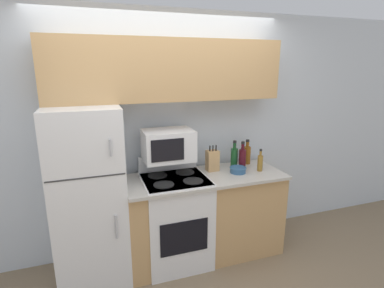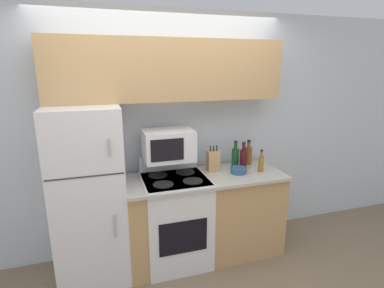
% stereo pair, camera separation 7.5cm
% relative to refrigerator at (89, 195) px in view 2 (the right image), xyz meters
% --- Properties ---
extents(ground_plane, '(12.00, 12.00, 0.00)m').
position_rel_refrigerator_xyz_m(ground_plane, '(0.82, -0.32, -0.83)').
color(ground_plane, '#7F6B51').
extents(wall_back, '(8.00, 0.05, 2.55)m').
position_rel_refrigerator_xyz_m(wall_back, '(0.82, 0.35, 0.44)').
color(wall_back, silver).
rests_on(wall_back, ground_plane).
extents(lower_cabinets, '(1.63, 0.63, 0.91)m').
position_rel_refrigerator_xyz_m(lower_cabinets, '(1.13, -0.03, -0.38)').
color(lower_cabinets, tan).
rests_on(lower_cabinets, ground_plane).
extents(refrigerator, '(0.63, 0.66, 1.66)m').
position_rel_refrigerator_xyz_m(refrigerator, '(0.00, 0.00, 0.00)').
color(refrigerator, white).
rests_on(refrigerator, ground_plane).
extents(upper_cabinets, '(2.26, 0.33, 0.58)m').
position_rel_refrigerator_xyz_m(upper_cabinets, '(0.82, 0.16, 1.12)').
color(upper_cabinets, tan).
rests_on(upper_cabinets, refrigerator).
extents(stove, '(0.64, 0.61, 1.08)m').
position_rel_refrigerator_xyz_m(stove, '(0.81, -0.04, -0.36)').
color(stove, white).
rests_on(stove, ground_plane).
extents(microwave, '(0.49, 0.36, 0.30)m').
position_rel_refrigerator_xyz_m(microwave, '(0.77, 0.07, 0.40)').
color(microwave, white).
rests_on(microwave, stove).
extents(knife_block, '(0.13, 0.10, 0.28)m').
position_rel_refrigerator_xyz_m(knife_block, '(1.26, 0.08, 0.19)').
color(knife_block, tan).
rests_on(knife_block, lower_cabinets).
extents(bowl, '(0.18, 0.18, 0.06)m').
position_rel_refrigerator_xyz_m(bowl, '(1.48, -0.07, 0.11)').
color(bowl, '#335B84').
rests_on(bowl, lower_cabinets).
extents(bottle_vinegar, '(0.06, 0.06, 0.24)m').
position_rel_refrigerator_xyz_m(bottle_vinegar, '(1.73, -0.09, 0.17)').
color(bottle_vinegar, olive).
rests_on(bottle_vinegar, lower_cabinets).
extents(bottle_wine_red, '(0.08, 0.08, 0.30)m').
position_rel_refrigerator_xyz_m(bottle_wine_red, '(1.59, 0.04, 0.20)').
color(bottle_wine_red, '#470F19').
rests_on(bottle_wine_red, lower_cabinets).
extents(bottle_wine_green, '(0.08, 0.08, 0.30)m').
position_rel_refrigerator_xyz_m(bottle_wine_green, '(1.53, 0.11, 0.20)').
color(bottle_wine_green, '#194C23').
rests_on(bottle_wine_green, lower_cabinets).
extents(bottle_whiskey, '(0.08, 0.08, 0.28)m').
position_rel_refrigerator_xyz_m(bottle_whiskey, '(1.72, 0.17, 0.19)').
color(bottle_whiskey, brown).
rests_on(bottle_whiskey, lower_cabinets).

